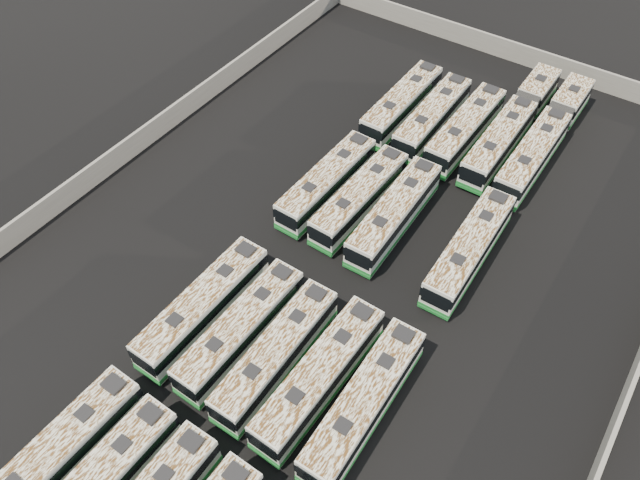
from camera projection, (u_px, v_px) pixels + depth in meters
The scene contains 17 objects.
ground at pixel (322, 276), 48.29m from camera, with size 140.00×140.00×0.00m, color black.
perimeter_wall at pixel (322, 267), 47.47m from camera, with size 45.20×73.20×2.20m.
bus_front_far_left at pixel (57, 457), 37.09m from camera, with size 2.73×11.81×3.31m.
bus_midfront_far_left at pixel (203, 306), 44.29m from camera, with size 2.64×11.88×3.34m.
bus_midfront_left at pixel (241, 330), 43.05m from camera, with size 2.59×11.55×3.25m.
bus_midfront_center at pixel (276, 354), 41.77m from camera, with size 2.58×11.56×3.25m.
bus_midfront_right at pixel (320, 376), 40.59m from camera, with size 2.74×12.01×3.37m.
bus_midfront_far_right at pixel (364, 403), 39.36m from camera, with size 2.75×11.96×3.36m.
bus_midback_far_left at pixel (327, 182), 52.81m from camera, with size 2.69×11.63×3.26m.
bus_midback_left at pixel (360, 198), 51.61m from camera, with size 2.72×11.55×3.24m.
bus_midback_center at pixel (394, 214), 50.30m from camera, with size 2.81×11.93×3.35m.
bus_midback_far_right at pixel (469, 249), 47.80m from camera, with size 2.79×12.00×3.37m.
bus_back_far_left at pixel (402, 104), 60.00m from camera, with size 2.52×11.82×3.33m.
bus_back_left at pixel (432, 118), 58.64m from camera, with size 2.66×11.76×3.30m.
bus_back_center at pixel (465, 129), 57.45m from camera, with size 2.63×11.92×3.35m.
bus_back_right at pixel (512, 125), 57.94m from camera, with size 2.60×18.19×3.30m.
bus_back_far_right at pixel (545, 137), 56.71m from camera, with size 2.52×18.43×3.34m.
Camera 1 is at (16.65, -24.75, 38.08)m, focal length 35.00 mm.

